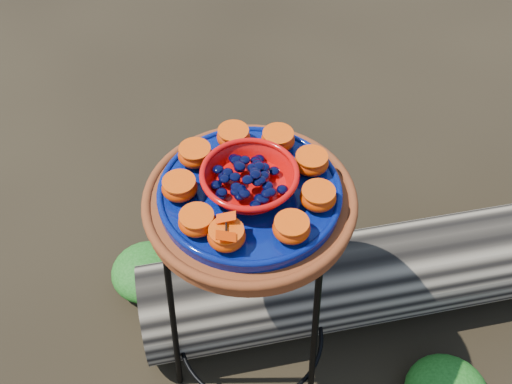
% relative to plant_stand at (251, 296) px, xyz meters
% --- Properties ---
extents(ground, '(60.00, 60.00, 0.00)m').
position_rel_plant_stand_xyz_m(ground, '(0.00, 0.00, -0.35)').
color(ground, black).
extents(plant_stand, '(0.44, 0.44, 0.70)m').
position_rel_plant_stand_xyz_m(plant_stand, '(0.00, 0.00, 0.00)').
color(plant_stand, black).
rests_on(plant_stand, ground).
extents(terracotta_saucer, '(0.45, 0.45, 0.04)m').
position_rel_plant_stand_xyz_m(terracotta_saucer, '(0.00, 0.00, 0.37)').
color(terracotta_saucer, '#5D3012').
rests_on(terracotta_saucer, plant_stand).
extents(cobalt_plate, '(0.39, 0.39, 0.03)m').
position_rel_plant_stand_xyz_m(cobalt_plate, '(0.00, 0.00, 0.40)').
color(cobalt_plate, '#030035').
rests_on(cobalt_plate, terracotta_saucer).
extents(red_bowl, '(0.19, 0.19, 0.05)m').
position_rel_plant_stand_xyz_m(red_bowl, '(0.00, 0.00, 0.44)').
color(red_bowl, '#C00906').
rests_on(red_bowl, cobalt_plate).
extents(glass_gems, '(0.15, 0.15, 0.03)m').
position_rel_plant_stand_xyz_m(glass_gems, '(0.00, 0.00, 0.48)').
color(glass_gems, black).
rests_on(glass_gems, red_bowl).
extents(orange_half_0, '(0.08, 0.08, 0.04)m').
position_rel_plant_stand_xyz_m(orange_half_0, '(-0.02, -0.15, 0.43)').
color(orange_half_0, '#AB2E01').
rests_on(orange_half_0, cobalt_plate).
extents(orange_half_1, '(0.08, 0.08, 0.04)m').
position_rel_plant_stand_xyz_m(orange_half_1, '(0.11, -0.10, 0.43)').
color(orange_half_1, '#AB2E01').
rests_on(orange_half_1, cobalt_plate).
extents(orange_half_2, '(0.08, 0.08, 0.04)m').
position_rel_plant_stand_xyz_m(orange_half_2, '(0.15, -0.01, 0.43)').
color(orange_half_2, '#AB2E01').
rests_on(orange_half_2, cobalt_plate).
extents(orange_half_3, '(0.08, 0.08, 0.04)m').
position_rel_plant_stand_xyz_m(orange_half_3, '(0.12, 0.09, 0.43)').
color(orange_half_3, '#AB2E01').
rests_on(orange_half_3, cobalt_plate).
extents(orange_half_4, '(0.08, 0.08, 0.04)m').
position_rel_plant_stand_xyz_m(orange_half_4, '(0.03, 0.14, 0.43)').
color(orange_half_4, '#AB2E01').
rests_on(orange_half_4, cobalt_plate).
extents(orange_half_5, '(0.08, 0.08, 0.04)m').
position_rel_plant_stand_xyz_m(orange_half_5, '(-0.06, 0.13, 0.43)').
color(orange_half_5, '#AB2E01').
rests_on(orange_half_5, cobalt_plate).
extents(orange_half_6, '(0.08, 0.08, 0.04)m').
position_rel_plant_stand_xyz_m(orange_half_6, '(-0.13, 0.06, 0.43)').
color(orange_half_6, '#AB2E01').
rests_on(orange_half_6, cobalt_plate).
extents(orange_half_7, '(0.08, 0.08, 0.04)m').
position_rel_plant_stand_xyz_m(orange_half_7, '(-0.14, -0.04, 0.43)').
color(orange_half_7, '#AB2E01').
rests_on(orange_half_7, cobalt_plate).
extents(orange_half_8, '(0.08, 0.08, 0.04)m').
position_rel_plant_stand_xyz_m(orange_half_8, '(-0.08, -0.12, 0.43)').
color(orange_half_8, '#AB2E01').
rests_on(orange_half_8, cobalt_plate).
extents(butterfly, '(0.09, 0.07, 0.01)m').
position_rel_plant_stand_xyz_m(butterfly, '(-0.02, -0.15, 0.46)').
color(butterfly, red).
rests_on(butterfly, orange_half_0).
extents(driftwood_log, '(1.59, 0.98, 0.29)m').
position_rel_plant_stand_xyz_m(driftwood_log, '(0.39, 0.30, -0.20)').
color(driftwood_log, black).
rests_on(driftwood_log, ground).
extents(foliage_left, '(0.23, 0.23, 0.12)m').
position_rel_plant_stand_xyz_m(foliage_left, '(-0.39, 0.21, -0.29)').
color(foliage_left, '#11410C').
rests_on(foliage_left, ground).
extents(foliage_back, '(0.33, 0.33, 0.16)m').
position_rel_plant_stand_xyz_m(foliage_back, '(-0.12, 0.65, -0.27)').
color(foliage_back, '#11410C').
rests_on(foliage_back, ground).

